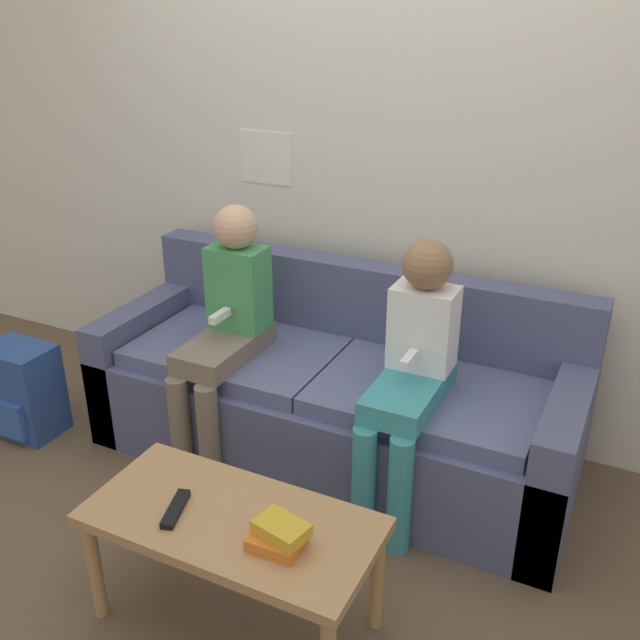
{
  "coord_description": "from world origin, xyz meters",
  "views": [
    {
      "loc": [
        1.13,
        -1.92,
        1.88
      ],
      "look_at": [
        0.0,
        0.36,
        0.71
      ],
      "focal_mm": 40.0,
      "sensor_mm": 36.0,
      "label": 1
    }
  ],
  "objects": [
    {
      "name": "ground_plane",
      "position": [
        0.0,
        0.0,
        0.0
      ],
      "size": [
        10.0,
        10.0,
        0.0
      ],
      "primitive_type": "plane",
      "color": "brown"
    },
    {
      "name": "wall_back",
      "position": [
        -0.0,
        0.98,
        1.3
      ],
      "size": [
        8.0,
        0.06,
        2.6
      ],
      "color": "silver",
      "rests_on": "ground_plane"
    },
    {
      "name": "couch",
      "position": [
        0.0,
        0.5,
        0.28
      ],
      "size": [
        2.06,
        0.77,
        0.81
      ],
      "color": "#4C5175",
      "rests_on": "ground_plane"
    },
    {
      "name": "coffee_table",
      "position": [
        0.12,
        -0.49,
        0.37
      ],
      "size": [
        0.91,
        0.44,
        0.42
      ],
      "color": "#AD7F51",
      "rests_on": "ground_plane"
    },
    {
      "name": "person_left",
      "position": [
        -0.42,
        0.32,
        0.63
      ],
      "size": [
        0.24,
        0.54,
        1.11
      ],
      "color": "#756656",
      "rests_on": "ground_plane"
    },
    {
      "name": "person_right",
      "position": [
        0.4,
        0.32,
        0.62
      ],
      "size": [
        0.24,
        0.54,
        1.08
      ],
      "color": "teal",
      "rests_on": "ground_plane"
    },
    {
      "name": "tv_remote",
      "position": [
        -0.05,
        -0.55,
        0.43
      ],
      "size": [
        0.09,
        0.17,
        0.02
      ],
      "rotation": [
        0.0,
        0.0,
        0.3
      ],
      "color": "black",
      "rests_on": "coffee_table"
    },
    {
      "name": "book_stack",
      "position": [
        0.31,
        -0.53,
        0.46
      ],
      "size": [
        0.17,
        0.14,
        0.08
      ],
      "color": "orange",
      "rests_on": "coffee_table"
    },
    {
      "name": "backpack",
      "position": [
        -1.37,
        0.03,
        0.21
      ],
      "size": [
        0.31,
        0.26,
        0.44
      ],
      "color": "#284789",
      "rests_on": "ground_plane"
    }
  ]
}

